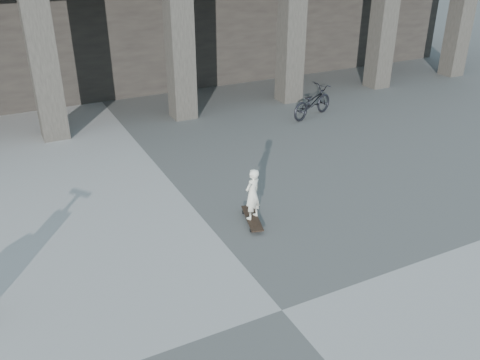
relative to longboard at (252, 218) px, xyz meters
name	(u,v)px	position (x,y,z in m)	size (l,w,h in m)	color
ground	(282,310)	(-0.77, -2.35, -0.08)	(90.00, 90.00, 0.00)	#4A4A47
longboard	(252,218)	(0.00, 0.00, 0.00)	(0.47, 0.98, 0.10)	black
child	(252,194)	(0.00, 0.00, 0.51)	(0.36, 0.23, 0.98)	beige
bicycle	(312,102)	(4.35, 4.49, 0.36)	(0.58, 1.67, 0.88)	black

